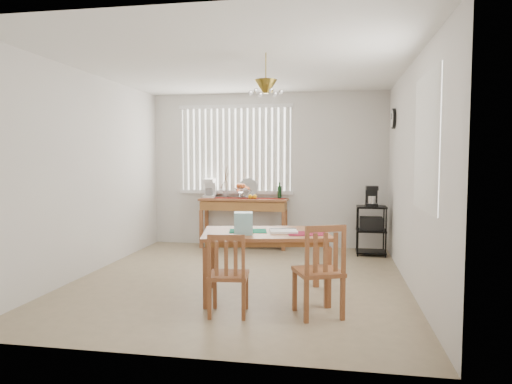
% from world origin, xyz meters
% --- Properties ---
extents(ground, '(4.00, 4.50, 0.01)m').
position_xyz_m(ground, '(0.00, 0.00, -0.01)').
color(ground, '#9D8A6A').
extents(room_shell, '(4.20, 4.70, 2.70)m').
position_xyz_m(room_shell, '(0.00, 0.01, 1.69)').
color(room_shell, silver).
rests_on(room_shell, ground).
extents(sideboard, '(1.48, 0.42, 0.83)m').
position_xyz_m(sideboard, '(-0.36, 2.02, 0.62)').
color(sideboard, brown).
rests_on(sideboard, ground).
extents(sideboard_items, '(1.40, 0.35, 0.64)m').
position_xyz_m(sideboard_items, '(-0.61, 2.04, 0.96)').
color(sideboard_items, maroon).
rests_on(sideboard_items, sideboard).
extents(wire_cart, '(0.45, 0.36, 0.76)m').
position_xyz_m(wire_cart, '(1.70, 1.77, 0.46)').
color(wire_cart, black).
rests_on(wire_cart, ground).
extents(cart_items, '(0.18, 0.22, 0.31)m').
position_xyz_m(cart_items, '(1.70, 1.78, 0.91)').
color(cart_items, black).
rests_on(cart_items, wire_cart).
extents(dining_table, '(1.47, 1.10, 0.71)m').
position_xyz_m(dining_table, '(0.41, -0.64, 0.63)').
color(dining_table, brown).
rests_on(dining_table, ground).
extents(table_items, '(1.09, 0.49, 0.23)m').
position_xyz_m(table_items, '(0.31, -0.78, 0.80)').
color(table_items, '#157B57').
rests_on(table_items, dining_table).
extents(chair_left, '(0.41, 0.41, 0.80)m').
position_xyz_m(chair_left, '(0.15, -1.28, 0.39)').
color(chair_left, brown).
rests_on(chair_left, ground).
extents(chair_right, '(0.54, 0.54, 0.89)m').
position_xyz_m(chair_right, '(1.01, -1.17, 0.44)').
color(chair_right, brown).
rests_on(chair_right, ground).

